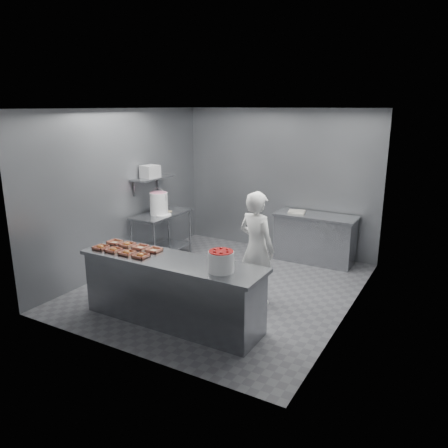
{
  "coord_description": "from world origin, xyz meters",
  "views": [
    {
      "loc": [
        3.26,
        -5.7,
        2.84
      ],
      "look_at": [
        0.15,
        -0.2,
        1.12
      ],
      "focal_mm": 35.0,
      "sensor_mm": 36.0,
      "label": 1
    }
  ],
  "objects_px": {
    "service_counter": "(172,291)",
    "tray_6": "(141,247)",
    "back_counter": "(314,238)",
    "appliance": "(150,171)",
    "tray_4": "(115,242)",
    "tray_5": "(127,244)",
    "tray_7": "(154,250)",
    "tray_0": "(101,247)",
    "strawberry_tub": "(221,261)",
    "glaze_bucket": "(159,203)",
    "worker": "(256,248)",
    "tray_1": "(114,250)",
    "prep_table": "(162,229)",
    "tray_3": "(141,256)",
    "tray_2": "(127,253)"
  },
  "relations": [
    {
      "from": "tray_0",
      "to": "appliance",
      "type": "relative_size",
      "value": 0.63
    },
    {
      "from": "tray_5",
      "to": "glaze_bucket",
      "type": "xyz_separation_m",
      "value": [
        -0.75,
        1.71,
        0.19
      ]
    },
    {
      "from": "back_counter",
      "to": "appliance",
      "type": "xyz_separation_m",
      "value": [
        -2.72,
        -1.36,
        1.22
      ]
    },
    {
      "from": "tray_2",
      "to": "tray_3",
      "type": "distance_m",
      "value": 0.24
    },
    {
      "from": "tray_3",
      "to": "tray_7",
      "type": "distance_m",
      "value": 0.28
    },
    {
      "from": "tray_0",
      "to": "strawberry_tub",
      "type": "xyz_separation_m",
      "value": [
        1.9,
        0.08,
        0.12
      ]
    },
    {
      "from": "tray_5",
      "to": "tray_7",
      "type": "distance_m",
      "value": 0.48
    },
    {
      "from": "tray_1",
      "to": "tray_6",
      "type": "relative_size",
      "value": 1.0
    },
    {
      "from": "appliance",
      "to": "tray_6",
      "type": "bearing_deg",
      "value": -47.6
    },
    {
      "from": "tray_6",
      "to": "strawberry_tub",
      "type": "bearing_deg",
      "value": -8.04
    },
    {
      "from": "tray_2",
      "to": "tray_5",
      "type": "distance_m",
      "value": 0.37
    },
    {
      "from": "service_counter",
      "to": "tray_4",
      "type": "bearing_deg",
      "value": 172.84
    },
    {
      "from": "appliance",
      "to": "tray_4",
      "type": "bearing_deg",
      "value": -59.71
    },
    {
      "from": "worker",
      "to": "prep_table",
      "type": "bearing_deg",
      "value": -3.75
    },
    {
      "from": "tray_7",
      "to": "appliance",
      "type": "bearing_deg",
      "value": 129.31
    },
    {
      "from": "service_counter",
      "to": "back_counter",
      "type": "height_order",
      "value": "same"
    },
    {
      "from": "prep_table",
      "to": "tray_5",
      "type": "bearing_deg",
      "value": -66.68
    },
    {
      "from": "tray_2",
      "to": "tray_3",
      "type": "bearing_deg",
      "value": 0.0
    },
    {
      "from": "worker",
      "to": "appliance",
      "type": "xyz_separation_m",
      "value": [
        -2.52,
        0.76,
        0.84
      ]
    },
    {
      "from": "tray_1",
      "to": "tray_5",
      "type": "relative_size",
      "value": 1.0
    },
    {
      "from": "tray_3",
      "to": "tray_7",
      "type": "relative_size",
      "value": 1.0
    },
    {
      "from": "appliance",
      "to": "tray_3",
      "type": "bearing_deg",
      "value": -46.69
    },
    {
      "from": "prep_table",
      "to": "tray_3",
      "type": "xyz_separation_m",
      "value": [
        1.26,
        -2.09,
        0.33
      ]
    },
    {
      "from": "tray_4",
      "to": "glaze_bucket",
      "type": "relative_size",
      "value": 0.38
    },
    {
      "from": "strawberry_tub",
      "to": "glaze_bucket",
      "type": "distance_m",
      "value": 3.08
    },
    {
      "from": "tray_1",
      "to": "tray_7",
      "type": "bearing_deg",
      "value": 29.91
    },
    {
      "from": "service_counter",
      "to": "appliance",
      "type": "height_order",
      "value": "appliance"
    },
    {
      "from": "tray_3",
      "to": "tray_6",
      "type": "xyz_separation_m",
      "value": [
        -0.24,
        0.28,
        -0.0
      ]
    },
    {
      "from": "tray_0",
      "to": "glaze_bucket",
      "type": "bearing_deg",
      "value": 104.4
    },
    {
      "from": "prep_table",
      "to": "tray_7",
      "type": "xyz_separation_m",
      "value": [
        1.26,
        -1.81,
        0.33
      ]
    },
    {
      "from": "service_counter",
      "to": "prep_table",
      "type": "relative_size",
      "value": 2.17
    },
    {
      "from": "strawberry_tub",
      "to": "tray_7",
      "type": "bearing_deg",
      "value": 170.36
    },
    {
      "from": "tray_5",
      "to": "worker",
      "type": "height_order",
      "value": "worker"
    },
    {
      "from": "tray_2",
      "to": "tray_4",
      "type": "relative_size",
      "value": 1.0
    },
    {
      "from": "back_counter",
      "to": "tray_5",
      "type": "relative_size",
      "value": 8.01
    },
    {
      "from": "service_counter",
      "to": "tray_6",
      "type": "relative_size",
      "value": 13.88
    },
    {
      "from": "tray_5",
      "to": "glaze_bucket",
      "type": "bearing_deg",
      "value": 113.68
    },
    {
      "from": "back_counter",
      "to": "worker",
      "type": "height_order",
      "value": "worker"
    },
    {
      "from": "worker",
      "to": "glaze_bucket",
      "type": "height_order",
      "value": "worker"
    },
    {
      "from": "tray_0",
      "to": "appliance",
      "type": "distance_m",
      "value": 2.28
    },
    {
      "from": "back_counter",
      "to": "appliance",
      "type": "distance_m",
      "value": 3.28
    },
    {
      "from": "back_counter",
      "to": "tray_3",
      "type": "xyz_separation_m",
      "value": [
        -1.29,
        -3.39,
        0.47
      ]
    },
    {
      "from": "prep_table",
      "to": "tray_6",
      "type": "height_order",
      "value": "tray_6"
    },
    {
      "from": "worker",
      "to": "tray_2",
      "type": "bearing_deg",
      "value": 59.06
    },
    {
      "from": "tray_5",
      "to": "tray_7",
      "type": "xyz_separation_m",
      "value": [
        0.48,
        0.0,
        -0.0
      ]
    },
    {
      "from": "tray_4",
      "to": "tray_6",
      "type": "height_order",
      "value": "same"
    },
    {
      "from": "back_counter",
      "to": "tray_2",
      "type": "height_order",
      "value": "tray_2"
    },
    {
      "from": "tray_0",
      "to": "tray_2",
      "type": "distance_m",
      "value": 0.48
    },
    {
      "from": "back_counter",
      "to": "tray_6",
      "type": "xyz_separation_m",
      "value": [
        -1.53,
        -3.11,
        0.47
      ]
    },
    {
      "from": "prep_table",
      "to": "tray_6",
      "type": "xyz_separation_m",
      "value": [
        1.02,
        -1.81,
        0.33
      ]
    }
  ]
}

